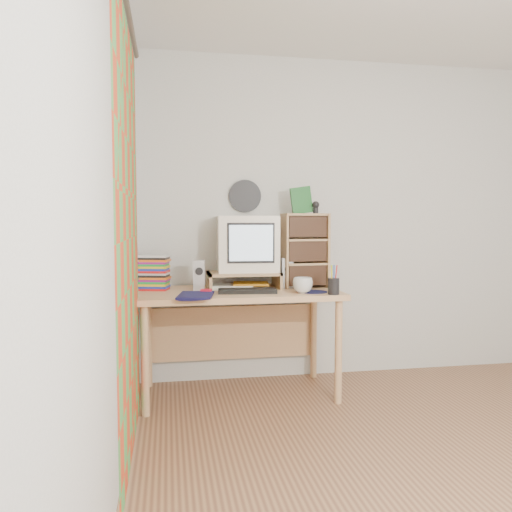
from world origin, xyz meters
name	(u,v)px	position (x,y,z in m)	size (l,w,h in m)	color
floor	(492,479)	(0.00, 0.00, 0.00)	(3.50, 3.50, 0.00)	#976C47
back_wall	(358,220)	(0.00, 1.75, 1.25)	(3.50, 3.50, 0.00)	silver
left_wall	(109,218)	(-1.75, 0.00, 1.25)	(3.50, 3.50, 0.00)	silver
curtain	(129,239)	(-1.71, 0.48, 1.15)	(2.20, 2.20, 0.00)	red
wall_disc	(245,196)	(-0.93, 1.73, 1.43)	(0.25, 0.25, 0.02)	black
desk	(237,308)	(-1.03, 1.44, 0.62)	(1.40, 0.70, 0.75)	tan
monitor_riser	(244,275)	(-0.98, 1.48, 0.84)	(0.52, 0.30, 0.12)	tan
crt_monitor	(247,244)	(-0.94, 1.53, 1.07)	(0.43, 0.43, 0.41)	white
speaker_left	(199,275)	(-1.31, 1.43, 0.86)	(0.08, 0.08, 0.22)	#AAAAAE
speaker_right	(287,273)	(-0.66, 1.46, 0.86)	(0.08, 0.08, 0.22)	#AAAAAE
keyboard	(247,291)	(-0.99, 1.24, 0.76)	(0.40, 0.13, 0.03)	black
dvd_stack	(154,270)	(-1.62, 1.51, 0.89)	(0.20, 0.14, 0.28)	brown
cd_rack	(305,251)	(-0.52, 1.47, 1.02)	(0.33, 0.17, 0.54)	tan
mug	(303,285)	(-0.62, 1.18, 0.80)	(0.13, 0.13, 0.11)	silver
diary	(179,294)	(-1.45, 1.11, 0.78)	(0.26, 0.20, 0.05)	#11103C
mousepad	(313,292)	(-0.54, 1.21, 0.75)	(0.20, 0.20, 0.00)	black
pen_cup	(334,283)	(-0.43, 1.07, 0.83)	(0.08, 0.08, 0.15)	black
papers	(239,286)	(-1.01, 1.48, 0.77)	(0.29, 0.21, 0.04)	silver
red_box	(206,292)	(-1.27, 1.23, 0.77)	(0.07, 0.04, 0.04)	red
game_box	(301,200)	(-0.55, 1.49, 1.39)	(0.15, 0.03, 0.19)	#185520
webcam	(316,207)	(-0.45, 1.46, 1.34)	(0.05, 0.05, 0.09)	black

